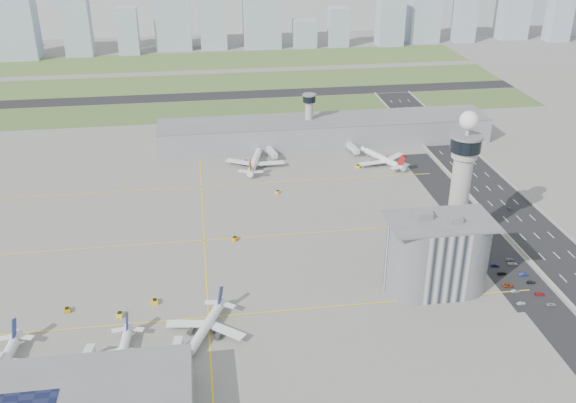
{
  "coord_description": "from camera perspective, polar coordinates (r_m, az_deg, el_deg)",
  "views": [
    {
      "loc": [
        -38.52,
        -232.25,
        146.65
      ],
      "look_at": [
        0.0,
        35.0,
        15.0
      ],
      "focal_mm": 40.0,
      "sensor_mm": 36.0,
      "label": 1
    }
  ],
  "objects": [
    {
      "name": "ground",
      "position": [
        277.37,
        1.04,
        -5.93
      ],
      "size": [
        1000.0,
        1000.0,
        0.0
      ],
      "primitive_type": "plane",
      "color": "gray"
    },
    {
      "name": "tug_5",
      "position": [
        377.93,
        6.23,
        3.14
      ],
      "size": [
        3.59,
        3.54,
        1.74
      ],
      "primitive_type": null,
      "rotation": [
        0.0,
        0.0,
        -2.32
      ],
      "color": "#D8C305",
      "rests_on": "ground"
    },
    {
      "name": "car_lot_5",
      "position": [
        296.09,
        17.11,
        -4.86
      ],
      "size": [
        3.37,
        1.34,
        1.09
      ],
      "primitive_type": "imported",
      "rotation": [
        0.0,
        0.0,
        1.63
      ],
      "color": "silver",
      "rests_on": "ground"
    },
    {
      "name": "skyline_bldg_13",
      "position": [
        715.31,
        12.01,
        16.93
      ],
      "size": [
        32.26,
        25.81,
        81.2
      ],
      "primitive_type": "cube",
      "color": "#9EADC1",
      "rests_on": "ground"
    },
    {
      "name": "skyline_bldg_10",
      "position": [
        678.51,
        1.49,
        14.7
      ],
      "size": [
        23.01,
        18.41,
        27.75
      ],
      "primitive_type": "cube",
      "color": "#9EADC1",
      "rests_on": "ground"
    },
    {
      "name": "car_hw_2",
      "position": [
        412.86,
        15.48,
        4.3
      ],
      "size": [
        2.75,
        4.7,
        1.23
      ],
      "primitive_type": "imported",
      "rotation": [
        0.0,
        0.0,
        -0.17
      ],
      "color": "navy",
      "rests_on": "ground"
    },
    {
      "name": "car_hw_4",
      "position": [
        462.46,
        10.9,
        7.11
      ],
      "size": [
        1.51,
        3.49,
        1.17
      ],
      "primitive_type": "imported",
      "rotation": [
        0.0,
        0.0,
        0.04
      ],
      "color": "#959DAF",
      "rests_on": "ground"
    },
    {
      "name": "skyline_bldg_15",
      "position": [
        758.74,
        19.42,
        15.89
      ],
      "size": [
        30.25,
        24.2,
        63.4
      ],
      "primitive_type": "cube",
      "color": "#9EADC1",
      "rests_on": "ground"
    },
    {
      "name": "airplane_far_a",
      "position": [
        377.05,
        -2.94,
        4.02
      ],
      "size": [
        44.04,
        48.58,
        11.58
      ],
      "primitive_type": null,
      "rotation": [
        0.0,
        0.0,
        1.33
      ],
      "color": "white",
      "rests_on": "ground"
    },
    {
      "name": "airplane_near_c",
      "position": [
        238.33,
        -7.43,
        -10.7
      ],
      "size": [
        43.08,
        45.86,
        10.2
      ],
      "primitive_type": null,
      "rotation": [
        0.0,
        0.0,
        -1.99
      ],
      "color": "white",
      "rests_on": "ground"
    },
    {
      "name": "landside_road",
      "position": [
        295.65,
        18.93,
        -5.31
      ],
      "size": [
        18.0,
        260.0,
        0.08
      ],
      "primitive_type": "cube",
      "color": "black",
      "rests_on": "ground"
    },
    {
      "name": "taxiway_line_v",
      "position": [
        300.47,
        -7.45,
        -3.46
      ],
      "size": [
        0.6,
        260.0,
        0.01
      ],
      "primitive_type": "cube",
      "color": "yellow",
      "rests_on": "ground"
    },
    {
      "name": "jet_bridge_near_1",
      "position": [
        228.0,
        -18.08,
        -14.67
      ],
      "size": [
        5.39,
        14.31,
        5.7
      ],
      "primitive_type": null,
      "rotation": [
        0.0,
        0.0,
        1.4
      ],
      "color": "silver",
      "rests_on": "ground"
    },
    {
      "name": "jet_bridge_near_2",
      "position": [
        224.09,
        -10.29,
        -14.44
      ],
      "size": [
        5.39,
        14.31,
        5.7
      ],
      "primitive_type": null,
      "rotation": [
        0.0,
        0.0,
        1.4
      ],
      "color": "silver",
      "rests_on": "ground"
    },
    {
      "name": "tug_4",
      "position": [
        343.65,
        -0.92,
        0.88
      ],
      "size": [
        3.27,
        3.38,
        1.63
      ],
      "primitive_type": null,
      "rotation": [
        0.0,
        0.0,
        -0.69
      ],
      "color": "yellow",
      "rests_on": "ground"
    },
    {
      "name": "car_lot_0",
      "position": [
        270.51,
        20.01,
        -8.49
      ],
      "size": [
        3.53,
        1.43,
        1.2
      ],
      "primitive_type": "imported",
      "rotation": [
        0.0,
        0.0,
        1.57
      ],
      "color": "white",
      "rests_on": "ground"
    },
    {
      "name": "terminal_pier",
      "position": [
        412.32,
        3.28,
        6.28
      ],
      "size": [
        210.0,
        32.0,
        15.8
      ],
      "color": "gray",
      "rests_on": "ground"
    },
    {
      "name": "control_tower",
      "position": [
        287.04,
        15.18,
        2.16
      ],
      "size": [
        14.0,
        14.0,
        64.5
      ],
      "color": "#ADAAA5",
      "rests_on": "ground"
    },
    {
      "name": "car_lot_7",
      "position": [
        278.86,
        21.47,
        -7.65
      ],
      "size": [
        4.06,
        1.77,
        1.16
      ],
      "primitive_type": "imported",
      "rotation": [
        0.0,
        0.0,
        1.54
      ],
      "color": "#AF161E",
      "rests_on": "ground"
    },
    {
      "name": "skyline_bldg_5",
      "position": [
        671.02,
        -18.3,
        15.03
      ],
      "size": [
        25.49,
        20.39,
        66.89
      ],
      "primitive_type": "cube",
      "color": "#9EADC1",
      "rests_on": "ground"
    },
    {
      "name": "tug_0",
      "position": [
        264.56,
        -19.04,
        -9.07
      ],
      "size": [
        2.7,
        3.53,
        1.87
      ],
      "primitive_type": null,
      "rotation": [
        0.0,
        0.0,
        0.16
      ],
      "color": "#CD9B07",
      "rests_on": "ground"
    },
    {
      "name": "car_lot_2",
      "position": [
        279.87,
        18.99,
        -7.06
      ],
      "size": [
        4.76,
        2.63,
        1.26
      ],
      "primitive_type": "imported",
      "rotation": [
        0.0,
        0.0,
        1.45
      ],
      "color": "#8F3A19",
      "rests_on": "ground"
    },
    {
      "name": "car_lot_3",
      "position": [
        287.27,
        18.49,
        -6.08
      ],
      "size": [
        4.16,
        2.14,
        1.15
      ],
      "primitive_type": "imported",
      "rotation": [
        0.0,
        0.0,
        1.71
      ],
      "color": "black",
      "rests_on": "ground"
    },
    {
      "name": "skyline_bldg_12",
      "position": [
        694.67,
        9.06,
        15.47
      ],
      "size": [
        26.14,
        20.92,
        46.89
      ],
      "primitive_type": "cube",
      "color": "#9EADC1",
      "rests_on": "ground"
    },
    {
      "name": "skyline_bldg_14",
      "position": [
        725.7,
        15.51,
        16.2
      ],
      "size": [
        21.59,
        17.28,
        68.75
      ],
      "primitive_type": "cube",
      "color": "#9EADC1",
      "rests_on": "ground"
    },
    {
      "name": "airplane_far_b",
      "position": [
        384.42,
        8.36,
        4.15
      ],
      "size": [
        45.94,
        48.82,
        10.83
      ],
      "primitive_type": null,
      "rotation": [
        0.0,
        0.0,
        2.0
      ],
      "color": "white",
      "rests_on": "ground"
    },
    {
      "name": "tug_2",
      "position": [
        256.18,
        -14.73,
        -9.65
      ],
      "size": [
        2.84,
        3.73,
        1.98
      ],
      "primitive_type": null,
      "rotation": [
        0.0,
        0.0,
        2.99
      ],
      "color": "yellow",
      "rests_on": "ground"
    },
    {
      "name": "grass_strip_1",
      "position": [
        552.39,
        -6.09,
        10.46
      ],
      "size": [
        480.0,
        60.0,
        0.08
      ],
      "primitive_type": "cube",
      "color": "#4C612E",
      "rests_on": "ground"
    },
    {
      "name": "car_lot_1",
      "position": [
        277.17,
        19.56,
        -7.52
      ],
      "size": [
        3.56,
        1.41,
        1.15
      ],
      "primitive_type": "imported",
      "rotation": [
        0.0,
        0.0,
        1.62
      ],
      "color": "gray",
      "rests_on": "ground"
    },
    {
      "name": "car_lot_9",
      "position": [
        289.22,
        20.2,
        -6.12
      ],
      "size": [
        3.87,
        1.37,
        1.27
      ],
      "primitive_type": "imported",
      "rotation": [
        0.0,
        0.0,
        1.58
      ],
      "color": "navy",
      "rests_on": "ground"
    },
    {
      "name": "car_lot_10",
      "position": [
        295.74,
        19.36,
        -5.24
      ],
      "size": [
        4.48,
        2.64,
        1.17
      ],
      "primitive_type": "imported",
      "rotation": [
        0.0,
        0.0,
        1.4
      ],
      "color": "silver",
      "rests_on": "ground"
    },
    {
      "name": "car_lot_4",
      "position": [
        291.82,
        17.91,
        -5.44
      ],
      "size": [
        3.81,
        2.04,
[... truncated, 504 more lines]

